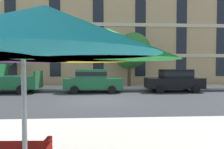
% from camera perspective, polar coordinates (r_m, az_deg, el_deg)
% --- Properties ---
extents(ground_plane, '(120.00, 120.00, 0.00)m').
position_cam_1_polar(ground_plane, '(11.64, -4.46, -7.49)').
color(ground_plane, '#2D3033').
extents(sidewalk_far, '(56.00, 3.60, 0.12)m').
position_cam_1_polar(sidewalk_far, '(18.37, -4.06, -3.78)').
color(sidewalk_far, '#B2ADA3').
rests_on(sidewalk_far, ground).
extents(apartment_building, '(39.80, 12.08, 12.80)m').
position_cam_1_polar(apartment_building, '(26.84, -3.89, 11.65)').
color(apartment_building, tan).
rests_on(apartment_building, ground).
extents(pickup_green, '(5.10, 2.12, 2.20)m').
position_cam_1_polar(pickup_green, '(16.92, -29.45, -1.26)').
color(pickup_green, '#195933').
rests_on(pickup_green, ground).
extents(sedan_green, '(4.40, 1.98, 1.78)m').
position_cam_1_polar(sedan_green, '(15.22, -5.58, -1.64)').
color(sedan_green, '#195933').
rests_on(sedan_green, ground).
extents(sedan_black, '(4.40, 1.98, 1.78)m').
position_cam_1_polar(sedan_black, '(16.30, 17.72, -1.48)').
color(sedan_black, black).
rests_on(sedan_black, ground).
extents(street_tree_left, '(2.61, 2.66, 4.65)m').
position_cam_1_polar(street_tree_left, '(20.55, -29.51, 5.44)').
color(street_tree_left, '#4C3823').
rests_on(street_tree_left, ground).
extents(street_tree_middle, '(3.50, 3.58, 5.20)m').
position_cam_1_polar(street_tree_middle, '(18.92, 5.32, 6.60)').
color(street_tree_middle, '#4C3823').
rests_on(street_tree_middle, ground).
extents(patio_umbrella, '(3.87, 3.60, 2.50)m').
position_cam_1_polar(patio_umbrella, '(2.67, -24.47, 8.37)').
color(patio_umbrella, silver).
rests_on(patio_umbrella, ground).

